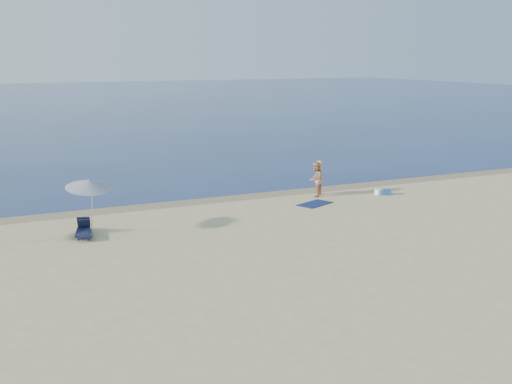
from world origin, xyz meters
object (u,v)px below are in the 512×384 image
Objects in this scene: blue_cooler at (387,192)px; umbrella_near at (89,184)px; person_right at (316,179)px; person_left at (320,178)px.

umbrella_near is at bearing -154.11° from blue_cooler.
person_right is at bearing 3.19° from umbrella_near.
person_right is at bearing -177.38° from blue_cooler.
blue_cooler is at bearing -3.87° from umbrella_near.
umbrella_near reaches higher than person_right.
person_right is (-0.43, -0.28, -0.01)m from person_left.
person_left is 4.14× the size of blue_cooler.
person_left is 1.01× the size of person_right.
person_left is at bearing 4.01° from umbrella_near.
umbrella_near is at bearing -35.81° from person_right.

